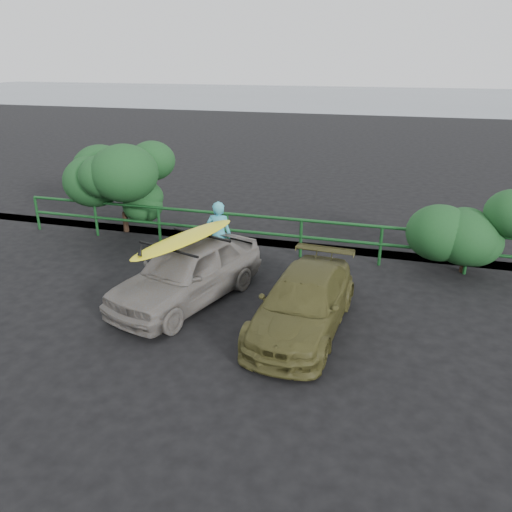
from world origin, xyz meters
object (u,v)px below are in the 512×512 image
(man, at_px, (219,235))
(sedan, at_px, (187,272))
(olive_vehicle, at_px, (303,303))
(guardrail, at_px, (263,234))
(surfboard, at_px, (185,238))

(man, bearing_deg, sedan, 82.03)
(sedan, height_order, olive_vehicle, sedan)
(olive_vehicle, height_order, man, man)
(man, bearing_deg, olive_vehicle, 130.75)
(man, bearing_deg, guardrail, -127.60)
(man, height_order, surfboard, man)
(sedan, distance_m, man, 1.85)
(guardrail, bearing_deg, surfboard, -104.62)
(sedan, distance_m, surfboard, 0.75)
(man, xyz_separation_m, surfboard, (-0.05, -1.84, 0.55))
(surfboard, bearing_deg, olive_vehicle, 6.71)
(sedan, bearing_deg, man, 106.20)
(guardrail, xyz_separation_m, surfboard, (-0.81, -3.11, 0.88))
(olive_vehicle, bearing_deg, man, 141.37)
(guardrail, relative_size, man, 8.28)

